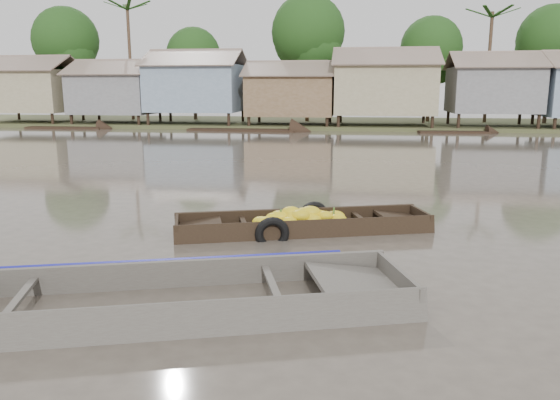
# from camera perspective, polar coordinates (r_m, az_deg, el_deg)

# --- Properties ---
(ground) EXTENTS (120.00, 120.00, 0.00)m
(ground) POSITION_cam_1_polar(r_m,az_deg,el_deg) (8.98, 2.97, -6.76)
(ground) COLOR #4A4239
(ground) RESTS_ON ground
(riverbank) EXTENTS (120.00, 12.47, 10.22)m
(riverbank) POSITION_cam_1_polar(r_m,az_deg,el_deg) (40.41, 11.47, 11.90)
(riverbank) COLOR #384723
(riverbank) RESTS_ON ground
(banana_boat) EXTENTS (5.23, 2.69, 0.71)m
(banana_boat) POSITION_cam_1_polar(r_m,az_deg,el_deg) (10.96, 2.07, -2.59)
(banana_boat) COLOR black
(banana_boat) RESTS_ON ground
(viewer_boat) EXTENTS (7.05, 3.72, 0.55)m
(viewer_boat) POSITION_cam_1_polar(r_m,az_deg,el_deg) (7.39, -13.27, -10.89)
(viewer_boat) COLOR #4A443E
(viewer_boat) RESTS_ON ground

